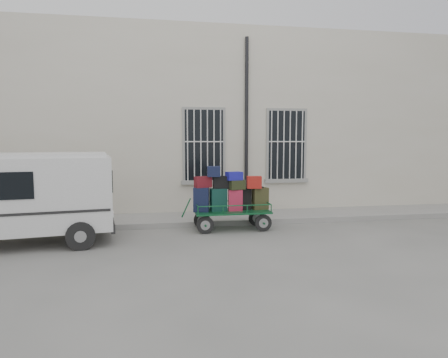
% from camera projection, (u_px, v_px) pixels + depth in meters
% --- Properties ---
extents(ground, '(80.00, 80.00, 0.00)m').
position_uv_depth(ground, '(235.00, 238.00, 9.87)').
color(ground, '#64635F').
rests_on(ground, ground).
extents(building, '(24.00, 5.15, 6.00)m').
position_uv_depth(building, '(206.00, 124.00, 14.96)').
color(building, beige).
rests_on(building, ground).
extents(sidewalk, '(24.00, 1.70, 0.15)m').
position_uv_depth(sidewalk, '(221.00, 218.00, 12.02)').
color(sidewalk, gray).
rests_on(sidewalk, ground).
extents(luggage_cart, '(2.38, 0.92, 1.72)m').
position_uv_depth(luggage_cart, '(230.00, 198.00, 10.68)').
color(luggage_cart, black).
rests_on(luggage_cart, ground).
extents(van, '(4.39, 2.37, 2.11)m').
position_uv_depth(van, '(17.00, 193.00, 9.06)').
color(van, silver).
rests_on(van, ground).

